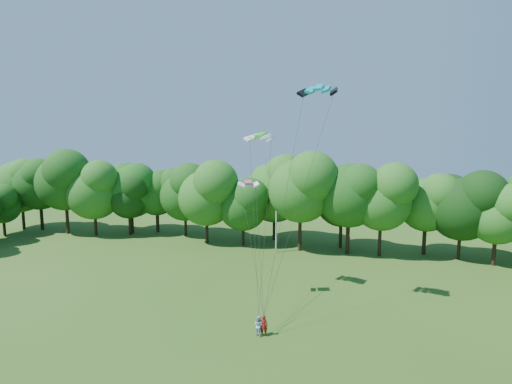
# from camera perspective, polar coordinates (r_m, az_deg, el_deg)

# --- Properties ---
(utility_pole) EXTENTS (1.47, 0.56, 7.62)m
(utility_pole) POSITION_cam_1_polar(r_m,az_deg,el_deg) (53.57, 2.90, -4.54)
(utility_pole) COLOR #B1B0A8
(utility_pole) RESTS_ON ground
(kite_flyer_left) EXTENTS (0.66, 0.47, 1.70)m
(kite_flyer_left) POSITION_cam_1_polar(r_m,az_deg,el_deg) (32.49, 1.10, -18.51)
(kite_flyer_left) COLOR maroon
(kite_flyer_left) RESTS_ON ground
(kite_flyer_right) EXTENTS (0.96, 0.88, 1.59)m
(kite_flyer_right) POSITION_cam_1_polar(r_m,az_deg,el_deg) (32.59, 0.39, -18.53)
(kite_flyer_right) COLOR #B0C5F4
(kite_flyer_right) RESTS_ON ground
(kite_teal) EXTENTS (3.38, 1.89, 0.71)m
(kite_teal) POSITION_cam_1_polar(r_m,az_deg,el_deg) (34.59, 8.94, 14.55)
(kite_teal) COLOR #05A4AC
(kite_teal) RESTS_ON ground
(kite_green) EXTENTS (3.28, 2.18, 0.49)m
(kite_green) POSITION_cam_1_polar(r_m,az_deg,el_deg) (38.13, 0.65, 8.20)
(kite_green) COLOR #21DC25
(kite_green) RESTS_ON ground
(kite_pink) EXTENTS (2.18, 1.59, 0.37)m
(kite_pink) POSITION_cam_1_polar(r_m,az_deg,el_deg) (36.50, -1.11, 1.41)
(kite_pink) COLOR #D43A92
(kite_pink) RESTS_ON ground
(tree_back_west) EXTENTS (9.14, 9.14, 13.30)m
(tree_back_west) POSITION_cam_1_polar(r_m,az_deg,el_deg) (67.08, -17.46, 1.34)
(tree_back_west) COLOR #392416
(tree_back_west) RESTS_ON ground
(tree_back_center) EXTENTS (7.82, 7.82, 11.37)m
(tree_back_center) POSITION_cam_1_polar(r_m,az_deg,el_deg) (56.52, 12.13, -0.80)
(tree_back_center) COLOR #332314
(tree_back_center) RESTS_ON ground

